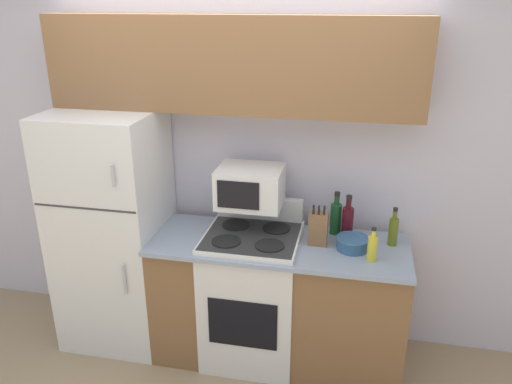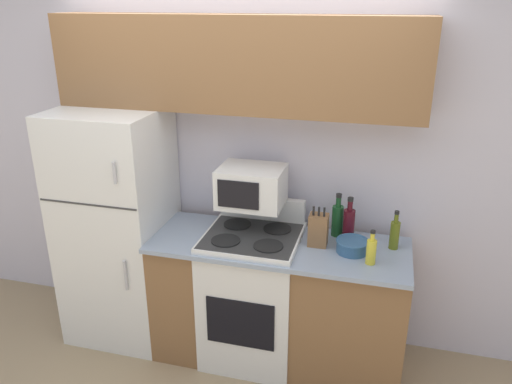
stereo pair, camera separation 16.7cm
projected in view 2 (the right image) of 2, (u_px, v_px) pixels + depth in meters
ground_plane at (217, 373)px, 3.44m from camera, size 12.00×12.00×0.00m
wall_back at (243, 167)px, 3.59m from camera, size 8.00×0.05×2.55m
lower_cabinets at (278, 301)px, 3.45m from camera, size 1.69×0.63×0.91m
refrigerator at (118, 227)px, 3.62m from camera, size 0.72×0.68×1.72m
upper_cabinets at (234, 64)px, 3.16m from camera, size 2.41×0.30×0.60m
stove at (252, 294)px, 3.47m from camera, size 0.63×0.61×1.11m
microwave at (252, 186)px, 3.31m from camera, size 0.43×0.34×0.26m
knife_block at (318, 230)px, 3.21m from camera, size 0.12×0.11×0.27m
bowl at (352, 246)px, 3.14m from camera, size 0.21×0.21×0.08m
bottle_cooking_spray at (371, 251)px, 2.99m from camera, size 0.06×0.06×0.22m
bottle_olive_oil at (395, 234)px, 3.16m from camera, size 0.06×0.06×0.26m
bottle_wine_green at (337, 219)px, 3.33m from camera, size 0.08×0.08×0.30m
bottle_wine_red at (349, 223)px, 3.27m from camera, size 0.08×0.08×0.30m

